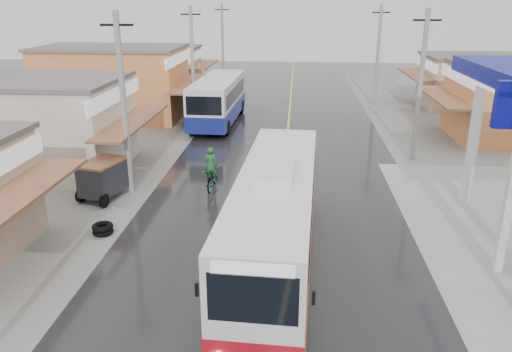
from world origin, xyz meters
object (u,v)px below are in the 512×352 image
object	(u,v)px
cyclist	(212,175)
second_bus	(218,100)
tyre_stack	(103,229)
coach_bus	(276,218)
tricycle_near	(103,177)

from	to	relation	value
cyclist	second_bus	bearing A→B (deg)	98.61
tyre_stack	coach_bus	bearing A→B (deg)	-14.77
coach_bus	tricycle_near	distance (m)	9.48
second_bus	cyclist	distance (m)	13.00
second_bus	coach_bus	bearing A→B (deg)	-74.20
cyclist	tyre_stack	world-z (taller)	cyclist
cyclist	tyre_stack	bearing A→B (deg)	-122.10
cyclist	tyre_stack	size ratio (longest dim) A/B	2.60
second_bus	cyclist	bearing A→B (deg)	-80.91
second_bus	cyclist	size ratio (longest dim) A/B	4.65
coach_bus	tricycle_near	size ratio (longest dim) A/B	4.49
second_bus	tricycle_near	size ratio (longest dim) A/B	3.79
tricycle_near	tyre_stack	world-z (taller)	tricycle_near
cyclist	tyre_stack	distance (m)	6.10
cyclist	tricycle_near	world-z (taller)	cyclist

